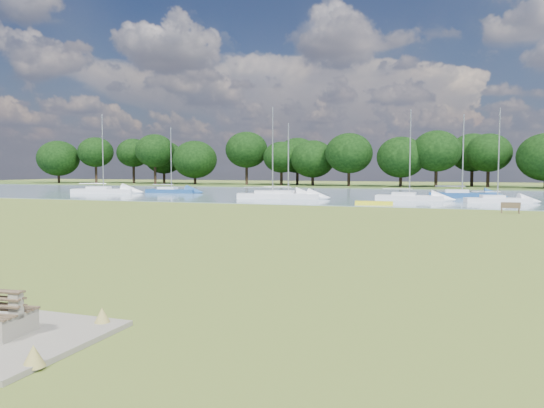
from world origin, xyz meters
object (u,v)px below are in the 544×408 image
(sailboat_0, at_px, (272,194))
(sailboat_1, at_px, (497,198))
(sailboat_2, at_px, (409,196))
(sailboat_3, at_px, (288,194))
(kayak, at_px, (374,203))
(sailboat_4, at_px, (461,193))
(riverbank_bench, at_px, (510,208))
(sailboat_6, at_px, (171,190))
(sailboat_7, at_px, (103,189))

(sailboat_0, xyz_separation_m, sailboat_1, (21.48, -0.09, -0.05))
(sailboat_2, bearing_deg, sailboat_0, -175.77)
(sailboat_1, distance_m, sailboat_3, 19.86)
(kayak, relative_size, sailboat_4, 0.36)
(riverbank_bench, distance_m, sailboat_1, 11.13)
(kayak, xyz_separation_m, sailboat_1, (10.01, 6.22, 0.28))
(kayak, bearing_deg, sailboat_3, 140.77)
(sailboat_1, relative_size, sailboat_3, 1.10)
(sailboat_6, xyz_separation_m, sailboat_7, (-7.83, -3.24, 0.06))
(sailboat_2, bearing_deg, sailboat_6, 168.26)
(sailboat_3, xyz_separation_m, sailboat_7, (-25.51, 3.58, 0.02))
(kayak, xyz_separation_m, sailboat_6, (-27.53, 13.40, 0.29))
(sailboat_0, bearing_deg, kayak, -48.60)
(kayak, height_order, sailboat_0, sailboat_0)
(sailboat_1, bearing_deg, riverbank_bench, -101.55)
(kayak, xyz_separation_m, sailboat_0, (-11.48, 6.31, 0.33))
(kayak, bearing_deg, sailboat_4, 57.81)
(sailboat_3, relative_size, sailboat_7, 0.78)
(kayak, bearing_deg, sailboat_6, 148.56)
(sailboat_6, bearing_deg, kayak, -31.06)
(sailboat_2, height_order, sailboat_3, sailboat_2)
(sailboat_0, height_order, sailboat_4, sailboat_0)
(sailboat_7, bearing_deg, sailboat_6, 7.64)
(kayak, relative_size, sailboat_2, 0.36)
(sailboat_4, bearing_deg, sailboat_2, -130.69)
(kayak, bearing_deg, sailboat_7, 158.48)
(sailboat_3, xyz_separation_m, sailboat_4, (16.87, 7.37, 0.03))
(riverbank_bench, bearing_deg, sailboat_0, 151.45)
(sailboat_3, distance_m, sailboat_4, 18.41)
(sailboat_2, relative_size, sailboat_7, 0.89)
(sailboat_7, bearing_deg, sailboat_3, -22.84)
(riverbank_bench, height_order, sailboat_6, sailboat_6)
(sailboat_6, bearing_deg, sailboat_0, -28.95)
(sailboat_1, bearing_deg, sailboat_3, 166.27)
(sailboat_7, bearing_deg, sailboat_2, -19.06)
(sailboat_2, distance_m, sailboat_7, 37.65)
(sailboat_0, height_order, sailboat_6, sailboat_0)
(sailboat_2, bearing_deg, sailboat_1, -8.90)
(riverbank_bench, height_order, sailboat_7, sailboat_7)
(kayak, bearing_deg, riverbank_bench, -31.12)
(sailboat_2, distance_m, sailboat_3, 12.07)
(sailboat_0, distance_m, sailboat_3, 1.65)
(sailboat_0, bearing_deg, sailboat_2, -15.26)
(sailboat_6, bearing_deg, sailboat_7, -162.62)
(sailboat_2, height_order, sailboat_4, sailboat_2)
(riverbank_bench, xyz_separation_m, sailboat_6, (-37.76, 18.30, 0.10))
(sailboat_7, bearing_deg, sailboat_4, -9.73)
(sailboat_2, xyz_separation_m, sailboat_3, (-12.04, -0.82, 0.02))
(kayak, bearing_deg, sailboat_1, 26.37)
(sailboat_4, distance_m, sailboat_6, 34.55)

